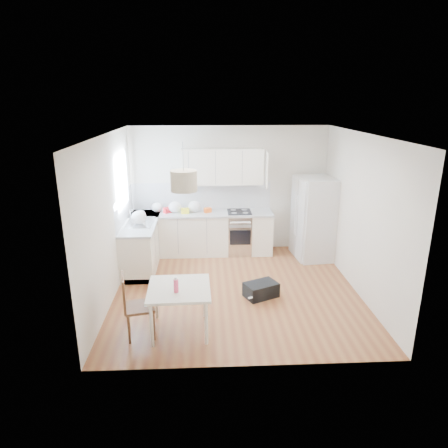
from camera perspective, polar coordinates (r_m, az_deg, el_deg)
The scene contains 29 objects.
floor at distance 7.15m, azimuth 1.75°, elevation -9.39°, with size 4.20×4.20×0.00m, color brown.
ceiling at distance 6.40m, azimuth 1.98°, elevation 12.69°, with size 4.20×4.20×0.00m, color white.
wall_back at distance 8.68m, azimuth 0.73°, elevation 4.98°, with size 4.20×4.20×0.00m, color silver.
wall_left at distance 6.81m, azimuth -16.04°, elevation 0.74°, with size 4.20×4.20×0.00m, color silver.
wall_right at distance 7.13m, azimuth 18.92°, elevation 1.21°, with size 4.20×4.20×0.00m, color silver.
window_glassblock at distance 7.81m, azimuth -14.37°, elevation 6.00°, with size 0.02×1.00×1.00m, color #BFE0F9.
cabinets_back at distance 8.62m, azimuth -3.15°, elevation -1.42°, with size 3.00×0.60×0.88m, color white.
cabinets_left at distance 8.16m, azimuth -11.63°, elevation -2.90°, with size 0.60×1.80×0.88m, color white.
counter_back at distance 8.48m, azimuth -3.20°, elevation 1.52°, with size 3.02×0.64×0.04m, color #A7A9AB.
counter_left at distance 8.01m, azimuth -11.83°, elevation 0.18°, with size 0.64×1.82×0.04m, color #A7A9AB.
backsplash_back at distance 8.69m, azimuth -3.23°, elevation 4.02°, with size 3.00×0.01×0.58m, color white.
backsplash_left at distance 7.98m, azimuth -14.06°, elevation 2.27°, with size 0.01×1.80×0.58m, color white.
upper_cabinets at distance 8.42m, azimuth -0.22°, elevation 8.22°, with size 1.70×0.32×0.75m, color white.
range_oven at distance 8.65m, azimuth 2.15°, elevation -1.34°, with size 0.50×0.61×0.88m, color silver, non-canonical shape.
sink at distance 7.96m, azimuth -11.89°, elevation 0.18°, with size 0.50×0.80×0.16m, color silver, non-canonical shape.
refrigerator at distance 8.49m, azimuth 12.84°, elevation 0.80°, with size 0.82×0.86×1.71m, color silver, non-canonical shape.
dining_table at distance 5.76m, azimuth -6.42°, elevation -9.66°, with size 0.90×0.90×0.69m.
dining_chair at distance 5.81m, azimuth -11.95°, elevation -11.32°, with size 0.40×0.40×0.95m, color #4C2816, non-canonical shape.
drink_bottle at distance 5.56m, azimuth -6.88°, elevation -8.59°, with size 0.07×0.07×0.23m, color #E33F64.
gym_bag at distance 6.91m, azimuth 5.30°, elevation -9.33°, with size 0.54×0.35×0.25m, color black.
pendant_lamp at distance 5.41m, azimuth -5.76°, elevation 6.15°, with size 0.36×0.36×0.28m, color #BCAC90.
grocery_bag_a at distance 8.60m, azimuth -9.58°, elevation 2.37°, with size 0.23×0.19×0.20m, color white.
grocery_bag_b at distance 8.48m, azimuth -7.02°, elevation 2.40°, with size 0.27×0.23×0.24m, color white.
grocery_bag_c at distance 8.49m, azimuth -4.26°, elevation 2.50°, with size 0.27×0.23×0.24m, color white.
grocery_bag_d at distance 8.20m, azimuth -11.82°, elevation 1.37°, with size 0.19×0.17×0.18m, color white.
grocery_bag_e at distance 7.83m, azimuth -12.07°, elevation 0.92°, with size 0.29×0.25×0.26m, color white.
snack_orange at distance 8.47m, azimuth -2.34°, elevation 2.00°, with size 0.15×0.09×0.10m, color #E95414.
snack_yellow at distance 8.42m, azimuth -5.58°, elevation 1.88°, with size 0.17×0.10×0.11m, color yellow.
snack_red at distance 8.52m, azimuth -8.03°, elevation 1.98°, with size 0.17×0.11×0.12m, color red.
Camera 1 is at (-0.53, -6.35, 3.25)m, focal length 32.00 mm.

